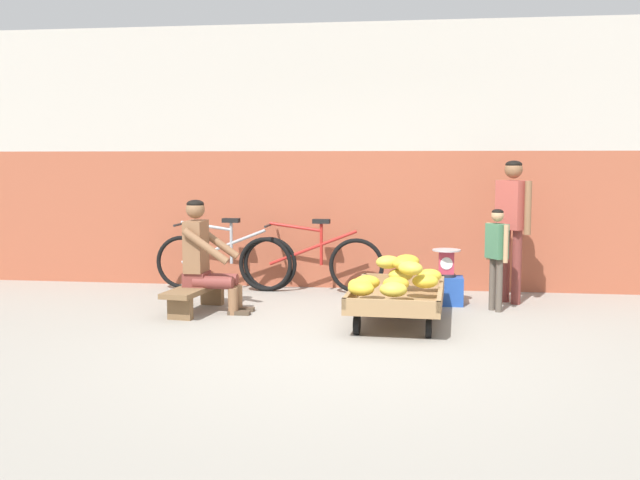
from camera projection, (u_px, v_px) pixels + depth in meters
ground_plane at (336, 351)px, 6.00m from camera, size 80.00×80.00×0.00m
back_wall at (365, 157)px, 8.87m from camera, size 16.00×0.30×3.13m
banana_cart at (397, 298)px, 6.96m from camera, size 0.91×1.48×0.36m
banana_pile at (396, 276)px, 6.85m from camera, size 0.90×1.08×0.26m
low_bench at (197, 292)px, 7.51m from camera, size 0.44×1.13×0.27m
vendor_seated at (205, 257)px, 7.46m from camera, size 0.68×0.48×1.14m
plastic_crate at (446, 291)px, 7.89m from camera, size 0.36×0.28×0.30m
weighing_scale at (446, 262)px, 7.86m from camera, size 0.30×0.30×0.29m
bicycle_near_left at (223, 261)px, 8.74m from camera, size 1.66×0.48×0.86m
bicycle_far_left at (312, 262)px, 8.61m from camera, size 1.66×0.48×0.86m
customer_adult at (512, 215)px, 7.89m from camera, size 0.36×0.39×1.53m
customer_child at (497, 248)px, 7.50m from camera, size 0.23×0.29×1.04m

